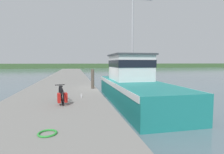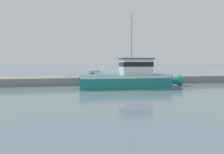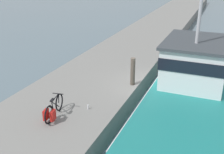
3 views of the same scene
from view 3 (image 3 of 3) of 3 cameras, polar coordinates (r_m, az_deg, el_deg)
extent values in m
plane|color=slate|center=(14.24, 8.03, -5.22)|extent=(320.00, 320.00, 0.00)
cube|color=gray|center=(14.99, -3.57, -1.59)|extent=(4.97, 80.00, 0.93)
cube|color=teal|center=(12.57, 15.03, -5.96)|extent=(3.26, 10.24, 1.47)
cone|color=teal|center=(18.13, 17.82, 2.54)|extent=(1.40, 1.85, 1.39)
cube|color=white|center=(12.32, 15.30, -3.55)|extent=(3.32, 10.04, 0.29)
cube|color=white|center=(13.11, 16.55, 2.85)|extent=(2.58, 3.36, 1.80)
cube|color=black|center=(13.02, 16.70, 4.16)|extent=(2.63, 3.43, 0.50)
cube|color=#3D4247|center=(12.84, 17.01, 6.89)|extent=(2.79, 3.63, 0.12)
torus|color=black|center=(10.73, -12.72, -7.49)|extent=(0.18, 0.71, 0.72)
torus|color=black|center=(11.55, -10.67, -5.05)|extent=(0.18, 0.71, 0.72)
cylinder|color=black|center=(10.90, -12.33, -7.44)|extent=(0.10, 0.35, 0.19)
cylinder|color=black|center=(10.98, -11.96, -6.04)|extent=(0.06, 0.14, 0.54)
cylinder|color=black|center=(10.81, -12.34, -6.07)|extent=(0.12, 0.46, 0.40)
cylinder|color=black|center=(11.20, -11.43, -5.46)|extent=(0.15, 0.65, 0.55)
cylinder|color=black|center=(11.12, -11.43, -4.11)|extent=(0.13, 0.53, 0.05)
cylinder|color=black|center=(11.45, -10.79, -4.32)|extent=(0.05, 0.10, 0.36)
cylinder|color=black|center=(11.32, -10.93, -3.35)|extent=(0.44, 0.12, 0.04)
cube|color=black|center=(10.86, -12.04, -4.60)|extent=(0.14, 0.25, 0.05)
cube|color=red|center=(10.84, -13.28, -7.43)|extent=(0.18, 0.34, 0.39)
cube|color=red|center=(10.73, -11.91, -7.62)|extent=(0.18, 0.34, 0.39)
cylinder|color=#51473D|center=(13.62, 4.24, 1.12)|extent=(0.23, 0.23, 1.37)
cylinder|color=silver|center=(11.59, -4.89, -6.07)|extent=(0.06, 0.06, 0.19)
camera|label=1|loc=(6.30, -56.56, -26.23)|focal=28.00mm
camera|label=2|loc=(19.99, 88.95, -10.58)|focal=28.00mm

